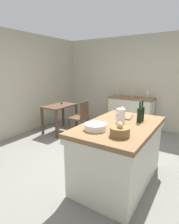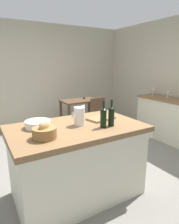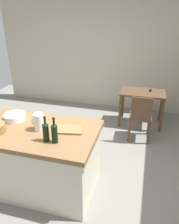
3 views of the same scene
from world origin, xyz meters
TOP-DOWN VIEW (x-y plane):
  - ground_plane at (0.00, 0.00)m, footprint 6.76×6.76m
  - wall_back at (0.00, 2.60)m, footprint 5.32×0.12m
  - island_table at (-0.28, -0.48)m, footprint 1.57×0.96m
  - side_cabinet at (2.26, 0.26)m, footprint 0.52×1.25m
  - writing_desk at (0.95, 1.79)m, footprint 0.90×0.56m
  - wooden_chair at (0.97, 1.12)m, footprint 0.42×0.42m
  - pitcher at (-0.23, -0.46)m, footprint 0.17×0.13m
  - wash_bowl at (-0.69, -0.30)m, footprint 0.29×0.29m
  - bread_basket at (-0.72, -0.66)m, footprint 0.24×0.24m
  - cutting_board at (0.13, -0.39)m, footprint 0.39×0.28m
  - wine_bottle_dark at (0.07, -0.68)m, footprint 0.07×0.07m
  - wine_bottle_amber at (-0.03, -0.68)m, footprint 0.07×0.07m
  - wine_glass_left at (2.27, 0.25)m, footprint 0.07×0.07m
  - wine_glass_middle at (2.29, 0.68)m, footprint 0.07×0.07m

SIDE VIEW (x-z plane):
  - ground_plane at x=0.00m, z-range 0.00..0.00m
  - side_cabinet at x=2.26m, z-range 0.00..0.91m
  - island_table at x=-0.28m, z-range 0.04..0.95m
  - wooden_chair at x=0.97m, z-range 0.04..0.96m
  - writing_desk at x=0.95m, z-range 0.22..1.01m
  - cutting_board at x=0.13m, z-range 0.91..0.93m
  - wash_bowl at x=-0.69m, z-range 0.91..0.99m
  - bread_basket at x=-0.72m, z-range 0.89..1.06m
  - wine_glass_left at x=2.27m, z-range 0.93..1.08m
  - pitcher at x=-0.23m, z-range 0.89..1.15m
  - wine_glass_middle at x=2.29m, z-range 0.94..1.11m
  - wine_bottle_amber at x=-0.03m, z-range 0.88..1.19m
  - wine_bottle_dark at x=0.07m, z-range 0.88..1.19m
  - wall_back at x=0.00m, z-range 0.00..2.60m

